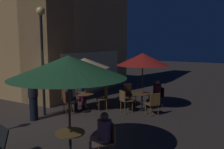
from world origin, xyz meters
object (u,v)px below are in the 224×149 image
(cafe_chair_7, at_px, (108,138))
(patron_seated_3, at_px, (102,134))
(street_lamp_near_corner, at_px, (42,41))
(cafe_chair_5, at_px, (129,93))
(cafe_chair_3, at_px, (153,102))
(cafe_table_0, at_px, (85,98))
(cafe_table_2, at_px, (70,142))
(patron_seated_2, at_px, (156,92))
(patio_umbrella_2, at_px, (68,67))
(cafe_chair_1, at_px, (66,100))
(patron_seated_0, at_px, (82,91))
(cafe_chair_2, at_px, (104,96))
(cafe_chair_0, at_px, (81,94))
(cafe_chair_4, at_px, (159,95))
(cafe_table_1, at_px, (142,98))
(patron_seated_1, at_px, (70,97))
(patron_standing_4, at_px, (33,96))
(cafe_chair_6, at_px, (125,99))
(patio_umbrella_0, at_px, (85,63))
(patio_umbrella_1, at_px, (143,59))

(cafe_chair_7, relative_size, patron_seated_3, 0.76)
(street_lamp_near_corner, distance_m, cafe_chair_5, 4.28)
(cafe_chair_3, bearing_deg, cafe_table_0, 54.83)
(cafe_table_2, distance_m, patron_seated_2, 5.53)
(street_lamp_near_corner, xyz_separation_m, patio_umbrella_2, (-2.40, -3.28, -0.61))
(cafe_chair_1, bearing_deg, cafe_chair_7, -92.73)
(cafe_chair_5, distance_m, patron_seated_3, 4.99)
(patron_seated_0, xyz_separation_m, patron_seated_3, (-3.47, -3.21, -0.04))
(cafe_chair_3, xyz_separation_m, patron_seated_3, (-3.87, -0.12, 0.14))
(cafe_chair_2, distance_m, patron_seated_2, 2.25)
(cafe_chair_0, distance_m, cafe_chair_4, 3.38)
(cafe_table_1, xyz_separation_m, cafe_chair_4, (0.76, -0.46, 0.04))
(cafe_chair_7, xyz_separation_m, patron_seated_0, (3.36, 3.31, 0.17))
(cafe_table_2, height_order, cafe_chair_1, cafe_chair_1)
(cafe_table_1, relative_size, cafe_chair_0, 0.76)
(cafe_table_0, relative_size, patron_seated_3, 0.64)
(cafe_chair_0, bearing_deg, cafe_chair_5, 73.71)
(street_lamp_near_corner, relative_size, cafe_table_1, 5.74)
(patron_seated_0, bearing_deg, cafe_table_2, -15.95)
(cafe_chair_2, xyz_separation_m, patron_seated_1, (-1.10, 0.88, 0.09))
(cafe_chair_0, distance_m, patron_standing_4, 2.34)
(cafe_chair_7, height_order, patron_standing_4, patron_standing_4)
(cafe_chair_0, relative_size, cafe_chair_6, 1.04)
(patron_seated_2, relative_size, patron_seated_3, 1.02)
(cafe_chair_0, distance_m, patron_seated_3, 4.88)
(patio_umbrella_2, bearing_deg, cafe_chair_2, 21.64)
(patron_seated_3, bearing_deg, cafe_table_0, -93.24)
(cafe_table_0, relative_size, patron_seated_0, 0.59)
(cafe_table_0, relative_size, patron_seated_1, 0.62)
(patio_umbrella_2, relative_size, cafe_chair_0, 2.70)
(cafe_table_1, height_order, cafe_table_2, cafe_table_2)
(cafe_chair_7, bearing_deg, cafe_table_0, -91.13)
(cafe_chair_2, bearing_deg, cafe_chair_6, 139.41)
(cafe_table_1, bearing_deg, street_lamp_near_corner, 129.50)
(street_lamp_near_corner, height_order, cafe_chair_1, street_lamp_near_corner)
(cafe_chair_6, relative_size, patron_seated_0, 0.71)
(patio_umbrella_0, relative_size, cafe_chair_7, 2.44)
(cafe_chair_7, bearing_deg, cafe_chair_3, -131.42)
(patio_umbrella_0, xyz_separation_m, cafe_chair_4, (2.09, -2.37, -1.44))
(cafe_table_1, relative_size, patio_umbrella_0, 0.33)
(cafe_chair_2, bearing_deg, cafe_chair_5, -163.88)
(cafe_chair_5, bearing_deg, cafe_table_2, -53.40)
(cafe_table_2, distance_m, patio_umbrella_1, 5.14)
(street_lamp_near_corner, height_order, patron_seated_0, street_lamp_near_corner)
(patio_umbrella_0, relative_size, cafe_chair_1, 2.23)
(cafe_table_0, xyz_separation_m, cafe_chair_7, (-2.94, -2.80, -0.00))
(cafe_chair_5, distance_m, patron_seated_0, 2.08)
(cafe_chair_2, xyz_separation_m, cafe_chair_4, (1.52, -1.83, -0.05))
(cafe_chair_4, relative_size, patron_seated_0, 0.69)
(patio_umbrella_2, bearing_deg, cafe_chair_5, 11.17)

